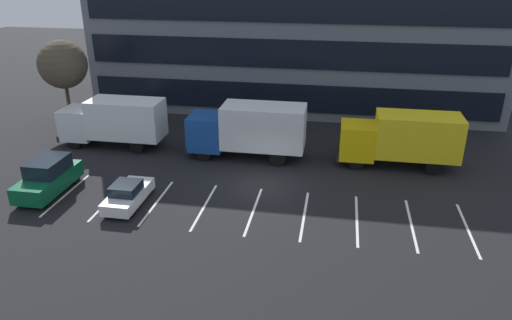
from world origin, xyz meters
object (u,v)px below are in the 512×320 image
at_px(suv_forest, 48,177).
at_px(box_truck_yellow_all, 402,137).
at_px(box_truck_blue, 249,128).
at_px(sedan_white, 128,194).
at_px(bare_tree, 63,65).
at_px(box_truck_white, 114,120).

bearing_deg(suv_forest, box_truck_yellow_all, 20.14).
distance_m(box_truck_yellow_all, box_truck_blue, 10.09).
relative_size(sedan_white, bare_tree, 0.55).
bearing_deg(box_truck_yellow_all, box_truck_blue, -178.53).
xyz_separation_m(box_truck_white, sedan_white, (4.58, -8.37, -1.33)).
relative_size(sedan_white, suv_forest, 0.85).
distance_m(box_truck_blue, sedan_white, 9.71).
xyz_separation_m(box_truck_blue, suv_forest, (-10.57, -7.32, -1.11)).
distance_m(sedan_white, suv_forest, 5.25).
distance_m(sedan_white, bare_tree, 15.95).
bearing_deg(suv_forest, box_truck_white, 85.43).
distance_m(box_truck_white, bare_tree, 7.03).
bearing_deg(suv_forest, box_truck_blue, 34.69).
bearing_deg(bare_tree, suv_forest, -66.52).
relative_size(box_truck_blue, bare_tree, 1.15).
height_order(box_truck_white, sedan_white, box_truck_white).
distance_m(box_truck_yellow_all, bare_tree, 25.84).
bearing_deg(box_truck_blue, box_truck_white, 177.68).
bearing_deg(bare_tree, sedan_white, -49.37).
xyz_separation_m(box_truck_blue, bare_tree, (-15.34, 3.66, 3.02)).
xyz_separation_m(box_truck_yellow_all, box_truck_blue, (-10.08, -0.26, 0.09)).
xyz_separation_m(suv_forest, bare_tree, (-4.77, 10.97, 4.12)).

